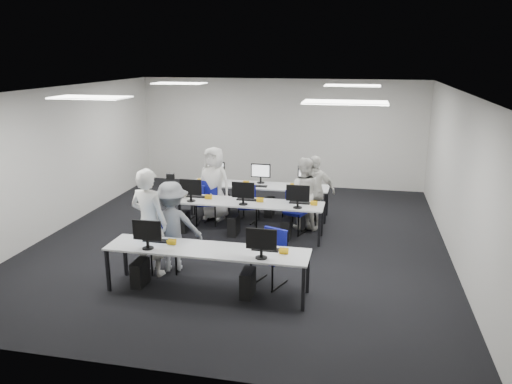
% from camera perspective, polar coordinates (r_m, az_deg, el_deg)
% --- Properties ---
extents(room, '(9.00, 9.02, 3.00)m').
position_cam_1_polar(room, '(9.82, -1.53, 2.84)').
color(room, black).
rests_on(room, ground).
extents(ceiling_panels, '(5.20, 4.60, 0.02)m').
position_cam_1_polar(ceiling_panels, '(9.60, -1.60, 11.52)').
color(ceiling_panels, white).
rests_on(ceiling_panels, room).
extents(desk_front, '(3.20, 0.70, 0.73)m').
position_cam_1_polar(desk_front, '(7.85, -5.62, -6.81)').
color(desk_front, '#B8BABD').
rests_on(desk_front, ground).
extents(desk_mid, '(3.20, 0.70, 0.73)m').
position_cam_1_polar(desk_mid, '(10.21, -1.24, -1.40)').
color(desk_mid, '#B8BABD').
rests_on(desk_mid, ground).
extents(desk_back, '(3.20, 0.70, 0.73)m').
position_cam_1_polar(desk_back, '(11.53, 0.36, 0.58)').
color(desk_back, '#B8BABD').
rests_on(desk_back, ground).
extents(equipment_front, '(2.51, 0.41, 1.19)m').
position_cam_1_polar(equipment_front, '(8.02, -6.92, -8.86)').
color(equipment_front, '#0C49A4').
rests_on(equipment_front, desk_front).
extents(equipment_mid, '(2.91, 0.41, 1.19)m').
position_cam_1_polar(equipment_mid, '(10.34, -2.28, -3.08)').
color(equipment_mid, white).
rests_on(equipment_mid, desk_mid).
extents(equipment_back, '(2.91, 0.41, 1.19)m').
position_cam_1_polar(equipment_back, '(11.60, 1.30, -0.99)').
color(equipment_back, white).
rests_on(equipment_back, desk_back).
extents(chair_0, '(0.56, 0.59, 0.93)m').
position_cam_1_polar(chair_0, '(8.89, -10.27, -6.95)').
color(chair_0, navy).
rests_on(chair_0, ground).
extents(chair_1, '(0.59, 0.62, 0.91)m').
position_cam_1_polar(chair_1, '(8.23, 1.55, -8.62)').
color(chair_1, navy).
rests_on(chair_1, ground).
extents(chair_2, '(0.53, 0.57, 0.93)m').
position_cam_1_polar(chair_2, '(11.14, -5.60, -2.11)').
color(chair_2, navy).
rests_on(chair_2, ground).
extents(chair_3, '(0.53, 0.55, 0.86)m').
position_cam_1_polar(chair_3, '(10.97, -1.02, -2.45)').
color(chair_3, navy).
rests_on(chair_3, ground).
extents(chair_4, '(0.55, 0.57, 0.85)m').
position_cam_1_polar(chair_4, '(10.59, 4.53, -3.17)').
color(chair_4, navy).
rests_on(chair_4, ground).
extents(chair_5, '(0.42, 0.46, 0.86)m').
position_cam_1_polar(chair_5, '(11.40, -6.49, -1.84)').
color(chair_5, navy).
rests_on(chair_5, ground).
extents(chair_6, '(0.53, 0.56, 0.88)m').
position_cam_1_polar(chair_6, '(11.22, -1.07, -2.00)').
color(chair_6, navy).
rests_on(chair_6, ground).
extents(chair_7, '(0.53, 0.55, 0.87)m').
position_cam_1_polar(chair_7, '(10.85, 4.74, -2.67)').
color(chair_7, navy).
rests_on(chair_7, ground).
extents(handbag, '(0.33, 0.22, 0.26)m').
position_cam_1_polar(handbag, '(10.61, -8.58, 0.10)').
color(handbag, '#99844F').
rests_on(handbag, desk_mid).
extents(student_0, '(0.76, 0.58, 1.86)m').
position_cam_1_polar(student_0, '(8.57, -12.12, -3.38)').
color(student_0, silver).
rests_on(student_0, ground).
extents(student_1, '(0.78, 0.62, 1.56)m').
position_cam_1_polar(student_1, '(10.68, 5.43, -0.16)').
color(student_1, silver).
rests_on(student_1, ground).
extents(student_2, '(0.91, 0.70, 1.66)m').
position_cam_1_polar(student_2, '(11.29, -4.80, 0.98)').
color(student_2, silver).
rests_on(student_2, ground).
extents(student_3, '(1.00, 0.65, 1.59)m').
position_cam_1_polar(student_3, '(10.76, 6.59, 0.01)').
color(student_3, silver).
rests_on(student_3, ground).
extents(photographer, '(1.15, 0.87, 1.58)m').
position_cam_1_polar(photographer, '(8.70, -9.57, -3.92)').
color(photographer, slate).
rests_on(photographer, ground).
extents(dslr_camera, '(0.19, 0.21, 0.10)m').
position_cam_1_polar(dslr_camera, '(8.63, -9.75, 1.77)').
color(dslr_camera, black).
rests_on(dslr_camera, photographer).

